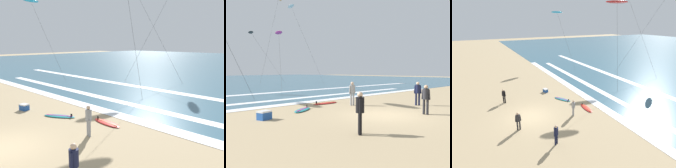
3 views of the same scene
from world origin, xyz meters
The scene contains 10 objects.
ground_plane centered at (0.00, 0.00, 0.00)m, with size 160.00×160.00×0.00m, color tan.
wave_foam_shoreline centered at (-1.34, 7.27, 0.01)m, with size 41.49×1.04×0.01m, color white.
wave_foam_mid_break centered at (-1.53, 9.88, 0.01)m, with size 37.47×0.85×0.01m, color white.
wave_foam_outer_break centered at (1.57, 15.99, 0.01)m, with size 56.92×1.04×0.01m, color white.
surfer_right_near centered at (4.68, 0.51, 0.96)m, with size 0.34×0.48×1.60m.
surfer_left_far centered at (1.61, 3.70, 0.96)m, with size 0.51×0.32×1.60m.
surfboard_left_pile centered at (0.96, 5.63, 0.05)m, with size 2.13×0.73×0.25m.
surfboard_near_water centered at (-2.10, 4.40, 0.05)m, with size 2.11×1.60×0.25m.
kite_cyan_low_near centered at (-20.53, 12.46, 10.12)m, with size 8.17×3.27×10.40m.
cooler_box centered at (-5.15, 3.52, 0.22)m, with size 0.69×0.56×0.44m.
Camera 1 is at (10.38, -3.61, 4.74)m, focal length 37.82 mm.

